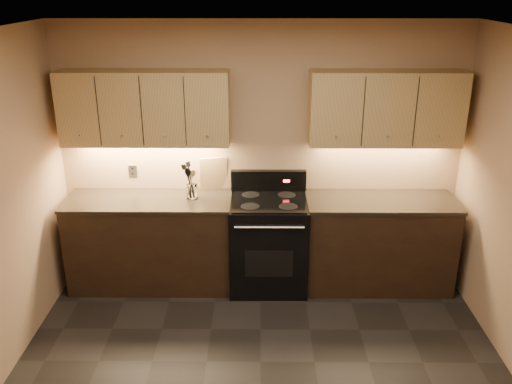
{
  "coord_description": "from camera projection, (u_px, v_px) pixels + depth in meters",
  "views": [
    {
      "loc": [
        -0.01,
        -3.19,
        2.92
      ],
      "look_at": [
        -0.04,
        1.45,
        1.11
      ],
      "focal_mm": 38.0,
      "sensor_mm": 36.0,
      "label": 1
    }
  ],
  "objects": [
    {
      "name": "upper_cab_right",
      "position": [
        386.0,
        108.0,
        5.09
      ],
      "size": [
        1.44,
        0.3,
        0.7
      ],
      "primitive_type": "cube",
      "color": "tan",
      "rests_on": "wall_back"
    },
    {
      "name": "wooden_spoon",
      "position": [
        187.0,
        183.0,
        5.25
      ],
      "size": [
        0.13,
        0.08,
        0.29
      ],
      "primitive_type": null,
      "rotation": [
        0.02,
        0.23,
        0.31
      ],
      "color": "tan",
      "rests_on": "utensil_crock"
    },
    {
      "name": "ceiling",
      "position": [
        262.0,
        41.0,
        3.09
      ],
      "size": [
        4.0,
        4.0,
        0.0
      ],
      "primitive_type": "plane",
      "rotation": [
        3.14,
        0.0,
        0.0
      ],
      "color": "silver",
      "rests_on": "wall_back"
    },
    {
      "name": "counter_left",
      "position": [
        152.0,
        242.0,
        5.45
      ],
      "size": [
        1.62,
        0.62,
        0.93
      ],
      "color": "black",
      "rests_on": "ground"
    },
    {
      "name": "black_spoon",
      "position": [
        191.0,
        182.0,
        5.28
      ],
      "size": [
        0.09,
        0.1,
        0.3
      ],
      "primitive_type": null,
      "rotation": [
        0.12,
        -0.09,
        0.12
      ],
      "color": "black",
      "rests_on": "utensil_crock"
    },
    {
      "name": "stove",
      "position": [
        269.0,
        242.0,
        5.42
      ],
      "size": [
        0.76,
        0.68,
        1.14
      ],
      "color": "black",
      "rests_on": "ground"
    },
    {
      "name": "upper_cab_left",
      "position": [
        145.0,
        108.0,
        5.11
      ],
      "size": [
        1.6,
        0.3,
        0.7
      ],
      "primitive_type": "cube",
      "color": "tan",
      "rests_on": "wall_back"
    },
    {
      "name": "steel_spatula",
      "position": [
        193.0,
        179.0,
        5.26
      ],
      "size": [
        0.18,
        0.12,
        0.37
      ],
      "primitive_type": null,
      "rotation": [
        0.1,
        -0.25,
        -0.15
      ],
      "color": "silver",
      "rests_on": "utensil_crock"
    },
    {
      "name": "outlet_plate",
      "position": [
        133.0,
        171.0,
        5.49
      ],
      "size": [
        0.08,
        0.01,
        0.12
      ],
      "primitive_type": "cube",
      "color": "#B2B5BA",
      "rests_on": "wall_back"
    },
    {
      "name": "utensil_crock",
      "position": [
        192.0,
        192.0,
        5.3
      ],
      "size": [
        0.12,
        0.12,
        0.14
      ],
      "color": "white",
      "rests_on": "counter_left"
    },
    {
      "name": "cutting_board",
      "position": [
        213.0,
        174.0,
        5.47
      ],
      "size": [
        0.28,
        0.11,
        0.35
      ],
      "primitive_type": "cube",
      "rotation": [
        0.11,
        0.0,
        0.22
      ],
      "color": "tan",
      "rests_on": "counter_left"
    },
    {
      "name": "counter_right",
      "position": [
        378.0,
        243.0,
        5.44
      ],
      "size": [
        1.46,
        0.62,
        0.93
      ],
      "color": "black",
      "rests_on": "ground"
    },
    {
      "name": "wall_back",
      "position": [
        261.0,
        154.0,
        5.42
      ],
      "size": [
        4.0,
        0.04,
        2.6
      ],
      "primitive_type": "cube",
      "color": "tan",
      "rests_on": "ground"
    },
    {
      "name": "black_turner",
      "position": [
        193.0,
        179.0,
        5.24
      ],
      "size": [
        0.15,
        0.16,
        0.37
      ],
      "primitive_type": null,
      "rotation": [
        -0.19,
        -0.08,
        0.39
      ],
      "color": "black",
      "rests_on": "utensil_crock"
    }
  ]
}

